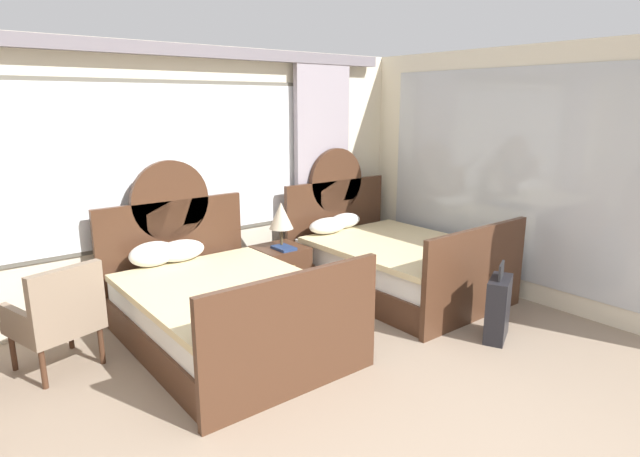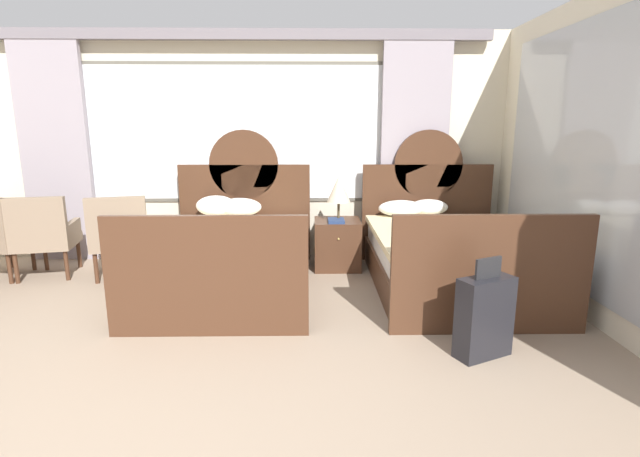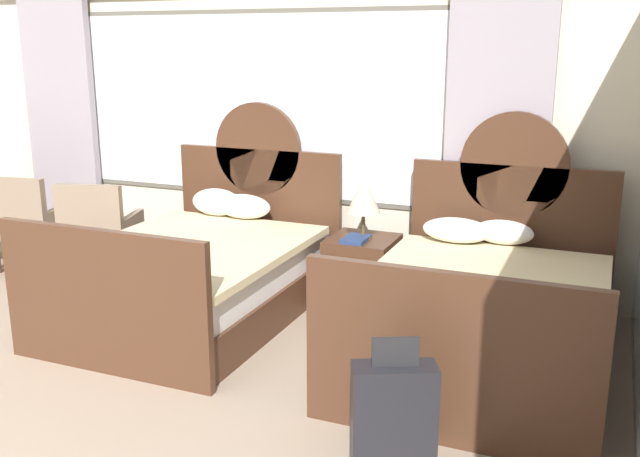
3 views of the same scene
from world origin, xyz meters
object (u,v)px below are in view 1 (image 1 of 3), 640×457
object	(u,v)px
nightstand_between_beds	(280,271)
suitcase_on_floor	(498,308)
table_lamp_on_nightstand	(281,216)
book_on_nightstand	(284,248)
armchair_by_window_left	(58,315)
bed_near_mirror	(393,262)
bed_near_window	(222,307)

from	to	relation	value
nightstand_between_beds	suitcase_on_floor	distance (m)	2.36
nightstand_between_beds	table_lamp_on_nightstand	world-z (taller)	table_lamp_on_nightstand
book_on_nightstand	suitcase_on_floor	distance (m)	2.29
table_lamp_on_nightstand	suitcase_on_floor	size ratio (longest dim) A/B	0.70
table_lamp_on_nightstand	armchair_by_window_left	xyz separation A→B (m)	(-2.36, -0.30, -0.43)
table_lamp_on_nightstand	book_on_nightstand	xyz separation A→B (m)	(-0.03, -0.09, -0.34)
table_lamp_on_nightstand	book_on_nightstand	world-z (taller)	table_lamp_on_nightstand
nightstand_between_beds	armchair_by_window_left	xyz separation A→B (m)	(-2.35, -0.32, 0.20)
bed_near_mirror	table_lamp_on_nightstand	size ratio (longest dim) A/B	4.33
bed_near_window	suitcase_on_floor	world-z (taller)	bed_near_window
book_on_nightstand	armchair_by_window_left	bearing A→B (deg)	-174.75
nightstand_between_beds	suitcase_on_floor	world-z (taller)	suitcase_on_floor
bed_near_window	nightstand_between_beds	distance (m)	1.29
bed_near_window	book_on_nightstand	world-z (taller)	bed_near_window
bed_near_window	table_lamp_on_nightstand	bearing A→B (deg)	31.15
bed_near_mirror	suitcase_on_floor	world-z (taller)	bed_near_mirror
bed_near_window	armchair_by_window_left	xyz separation A→B (m)	(-1.25, 0.37, 0.14)
bed_near_mirror	armchair_by_window_left	bearing A→B (deg)	173.79
bed_near_mirror	table_lamp_on_nightstand	xyz separation A→B (m)	(-1.08, 0.67, 0.57)
suitcase_on_floor	table_lamp_on_nightstand	bearing A→B (deg)	112.94
bed_near_window	armchair_by_window_left	size ratio (longest dim) A/B	2.44
bed_near_mirror	armchair_by_window_left	world-z (taller)	bed_near_mirror
bed_near_mirror	nightstand_between_beds	xyz separation A→B (m)	(-1.09, 0.69, -0.06)
suitcase_on_floor	bed_near_mirror	bearing A→B (deg)	83.70
bed_near_window	bed_near_mirror	xyz separation A→B (m)	(2.18, -0.00, -0.00)
table_lamp_on_nightstand	armchair_by_window_left	distance (m)	2.41
bed_near_mirror	table_lamp_on_nightstand	bearing A→B (deg)	147.95
bed_near_window	table_lamp_on_nightstand	world-z (taller)	bed_near_window
bed_near_mirror	armchair_by_window_left	xyz separation A→B (m)	(-3.43, 0.37, 0.14)
table_lamp_on_nightstand	bed_near_mirror	bearing A→B (deg)	-32.05
bed_near_window	suitcase_on_floor	xyz separation A→B (m)	(2.02, -1.48, -0.05)
table_lamp_on_nightstand	book_on_nightstand	bearing A→B (deg)	-109.18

